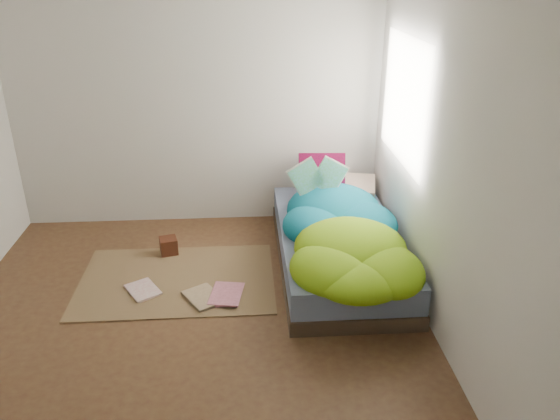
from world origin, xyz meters
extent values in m
cube|color=#48291B|center=(0.00, 0.00, 0.00)|extent=(3.50, 3.50, 0.00)
cube|color=beige|center=(0.00, 1.75, 1.30)|extent=(3.50, 0.04, 2.60)
cube|color=beige|center=(0.00, -1.75, 1.30)|extent=(3.50, 0.04, 2.60)
cube|color=beige|center=(1.75, 0.00, 1.30)|extent=(0.04, 3.50, 2.60)
cube|color=white|center=(1.74, 0.90, 1.40)|extent=(0.01, 1.00, 1.20)
cube|color=#382D1E|center=(1.22, 0.72, 0.06)|extent=(1.00, 2.00, 0.12)
cube|color=slate|center=(1.22, 0.72, 0.23)|extent=(0.98, 1.96, 0.22)
cube|color=brown|center=(-0.15, 0.55, 0.01)|extent=(1.60, 1.10, 0.01)
cube|color=white|center=(1.41, 1.51, 0.40)|extent=(0.64, 0.47, 0.13)
cube|color=#4A042A|center=(1.17, 1.44, 0.56)|extent=(0.44, 0.16, 0.44)
cube|color=#33140B|center=(-0.27, 1.01, 0.09)|extent=(0.18, 0.18, 0.15)
imported|color=silver|center=(-0.49, 0.33, 0.02)|extent=(0.33, 0.36, 0.02)
imported|color=#C97491|center=(0.14, 0.28, 0.03)|extent=(0.30, 0.37, 0.03)
imported|color=tan|center=(-0.01, 0.18, 0.02)|extent=(0.37, 0.40, 0.02)
camera|label=1|loc=(0.44, -3.39, 2.42)|focal=35.00mm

